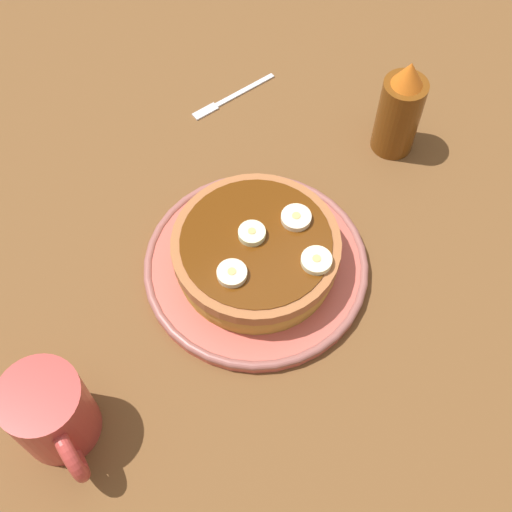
# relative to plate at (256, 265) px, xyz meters

# --- Properties ---
(ground_plane) EXTENTS (1.40, 1.40, 0.03)m
(ground_plane) POSITION_rel_plate_xyz_m (0.00, 0.00, -0.02)
(ground_plane) COLOR brown
(plate) EXTENTS (0.25, 0.25, 0.02)m
(plate) POSITION_rel_plate_xyz_m (0.00, 0.00, 0.00)
(plate) COLOR #CC594C
(plate) RESTS_ON ground_plane
(pancake_stack) EXTENTS (0.19, 0.19, 0.05)m
(pancake_stack) POSITION_rel_plate_xyz_m (0.00, -0.00, 0.03)
(pancake_stack) COLOR #B58935
(pancake_stack) RESTS_ON plate
(banana_slice_0) EXTENTS (0.03, 0.03, 0.01)m
(banana_slice_0) POSITION_rel_plate_xyz_m (-0.01, 0.00, 0.06)
(banana_slice_0) COLOR #ECEFB4
(banana_slice_0) RESTS_ON pancake_stack
(banana_slice_1) EXTENTS (0.03, 0.03, 0.01)m
(banana_slice_1) POSITION_rel_plate_xyz_m (0.06, 0.04, 0.06)
(banana_slice_1) COLOR #F4F0C0
(banana_slice_1) RESTS_ON pancake_stack
(banana_slice_2) EXTENTS (0.03, 0.03, 0.01)m
(banana_slice_2) POSITION_rel_plate_xyz_m (0.02, -0.04, 0.06)
(banana_slice_2) COLOR beige
(banana_slice_2) RESTS_ON pancake_stack
(banana_slice_3) EXTENTS (0.03, 0.03, 0.01)m
(banana_slice_3) POSITION_rel_plate_xyz_m (-0.00, 0.05, 0.06)
(banana_slice_3) COLOR #F8E2BC
(banana_slice_3) RESTS_ON pancake_stack
(coffee_mug) EXTENTS (0.11, 0.08, 0.10)m
(coffee_mug) POSITION_rel_plate_xyz_m (0.05, -0.26, 0.04)
(coffee_mug) COLOR #B23833
(coffee_mug) RESTS_ON ground_plane
(fork) EXTENTS (0.02, 0.13, 0.01)m
(fork) POSITION_rel_plate_xyz_m (-0.24, 0.11, -0.01)
(fork) COLOR silver
(fork) RESTS_ON ground_plane
(syrup_bottle) EXTENTS (0.05, 0.05, 0.14)m
(syrup_bottle) POSITION_rel_plate_xyz_m (-0.06, 0.25, 0.05)
(syrup_bottle) COLOR brown
(syrup_bottle) RESTS_ON ground_plane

